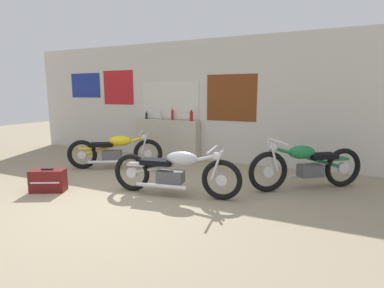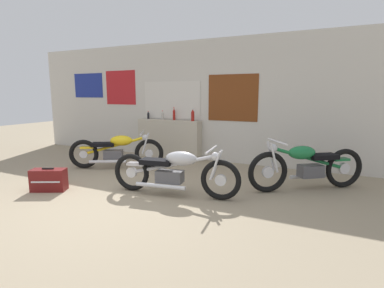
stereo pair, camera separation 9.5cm
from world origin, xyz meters
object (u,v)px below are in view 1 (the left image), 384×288
(bottle_right_center, at_px, (191,115))
(motorcycle_yellow, at_px, (115,150))
(motorcycle_silver, at_px, (175,171))
(bottle_center, at_px, (172,114))
(hard_case_darkred, at_px, (48,181))
(motorcycle_green, at_px, (307,165))
(bottle_left_center, at_px, (161,116))
(bottle_leftmost, at_px, (146,115))

(bottle_right_center, distance_m, motorcycle_yellow, 1.91)
(motorcycle_silver, bearing_deg, bottle_center, 119.09)
(bottle_center, bearing_deg, hard_case_darkred, -100.89)
(motorcycle_silver, distance_m, motorcycle_green, 2.19)
(bottle_left_center, height_order, hard_case_darkred, bottle_left_center)
(bottle_leftmost, distance_m, motorcycle_green, 4.17)
(bottle_left_center, bearing_deg, bottle_center, 3.39)
(bottle_left_center, height_order, bottle_right_center, bottle_right_center)
(bottle_left_center, height_order, motorcycle_green, bottle_left_center)
(bottle_leftmost, xyz_separation_m, motorcycle_yellow, (0.14, -1.44, -0.65))
(hard_case_darkred, bearing_deg, bottle_left_center, 84.75)
(bottle_leftmost, height_order, motorcycle_yellow, bottle_leftmost)
(bottle_center, bearing_deg, motorcycle_silver, -60.91)
(bottle_center, relative_size, motorcycle_yellow, 0.17)
(bottle_leftmost, height_order, bottle_left_center, bottle_left_center)
(bottle_right_center, bearing_deg, bottle_left_center, 176.32)
(motorcycle_yellow, bearing_deg, motorcycle_silver, -26.87)
(motorcycle_yellow, bearing_deg, bottle_left_center, 78.26)
(bottle_leftmost, bearing_deg, bottle_center, -0.28)
(bottle_right_center, xyz_separation_m, motorcycle_yellow, (-1.15, -1.36, -0.69))
(bottle_center, height_order, motorcycle_green, bottle_center)
(motorcycle_silver, bearing_deg, motorcycle_green, 32.84)
(motorcycle_silver, height_order, motorcycle_green, motorcycle_green)
(bottle_right_center, distance_m, motorcycle_silver, 2.58)
(motorcycle_yellow, bearing_deg, motorcycle_green, 2.91)
(motorcycle_green, bearing_deg, bottle_left_center, 160.79)
(motorcycle_green, bearing_deg, motorcycle_silver, -147.16)
(bottle_leftmost, xyz_separation_m, bottle_center, (0.75, -0.00, 0.05))
(motorcycle_yellow, distance_m, motorcycle_green, 3.80)
(bottle_center, bearing_deg, motorcycle_green, -21.26)
(bottle_left_center, distance_m, bottle_right_center, 0.86)
(bottle_leftmost, bearing_deg, motorcycle_yellow, -84.37)
(bottle_left_center, xyz_separation_m, bottle_center, (0.32, 0.02, 0.04))
(motorcycle_yellow, height_order, hard_case_darkred, motorcycle_yellow)
(bottle_center, distance_m, motorcycle_green, 3.48)
(motorcycle_silver, bearing_deg, hard_case_darkred, -160.13)
(bottle_right_center, xyz_separation_m, motorcycle_silver, (0.81, -2.35, -0.68))
(hard_case_darkred, bearing_deg, bottle_right_center, 69.50)
(bottle_left_center, height_order, bottle_center, bottle_center)
(bottle_center, distance_m, motorcycle_yellow, 1.70)
(bottle_left_center, bearing_deg, bottle_right_center, -3.68)
(bottle_left_center, relative_size, hard_case_darkred, 0.38)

